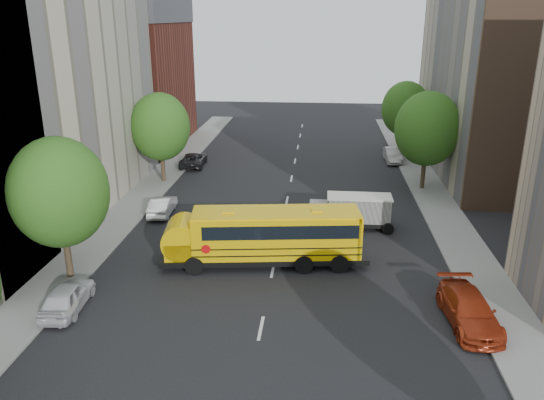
# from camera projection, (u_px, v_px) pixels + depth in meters

# --- Properties ---
(ground) EXTENTS (120.00, 120.00, 0.00)m
(ground) POSITION_uv_depth(u_px,v_px,m) (276.00, 255.00, 31.98)
(ground) COLOR black
(ground) RESTS_ON ground
(sidewalk_left) EXTENTS (3.00, 80.00, 0.12)m
(sidewalk_left) POSITION_uv_depth(u_px,v_px,m) (121.00, 218.00, 37.68)
(sidewalk_left) COLOR slate
(sidewalk_left) RESTS_ON ground
(sidewalk_right) EXTENTS (3.00, 80.00, 0.12)m
(sidewalk_right) POSITION_uv_depth(u_px,v_px,m) (452.00, 229.00, 35.65)
(sidewalk_right) COLOR slate
(sidewalk_right) RESTS_ON ground
(lane_markings) EXTENTS (0.15, 64.00, 0.01)m
(lane_markings) POSITION_uv_depth(u_px,v_px,m) (287.00, 201.00, 41.38)
(lane_markings) COLOR silver
(lane_markings) RESTS_ON ground
(building_left_cream) EXTENTS (10.00, 26.00, 20.00)m
(building_left_cream) POSITION_uv_depth(u_px,v_px,m) (20.00, 73.00, 35.93)
(building_left_cream) COLOR beige
(building_left_cream) RESTS_ON ground
(building_left_redbrick) EXTENTS (10.00, 15.00, 13.00)m
(building_left_redbrick) POSITION_uv_depth(u_px,v_px,m) (134.00, 85.00, 57.77)
(building_left_redbrick) COLOR maroon
(building_left_redbrick) RESTS_ON ground
(building_right_far) EXTENTS (10.00, 22.00, 18.00)m
(building_right_far) POSITION_uv_depth(u_px,v_px,m) (501.00, 72.00, 46.25)
(building_right_far) COLOR tan
(building_right_far) RESTS_ON ground
(street_tree_1) EXTENTS (5.12, 5.12, 7.90)m
(street_tree_1) POSITION_uv_depth(u_px,v_px,m) (59.00, 193.00, 27.56)
(street_tree_1) COLOR #38281C
(street_tree_1) RESTS_ON ground
(street_tree_2) EXTENTS (4.99, 4.99, 7.71)m
(street_tree_2) POSITION_uv_depth(u_px,v_px,m) (160.00, 127.00, 44.53)
(street_tree_2) COLOR #38281C
(street_tree_2) RESTS_ON ground
(street_tree_4) EXTENTS (5.25, 5.25, 8.10)m
(street_tree_4) POSITION_uv_depth(u_px,v_px,m) (427.00, 129.00, 42.51)
(street_tree_4) COLOR #38281C
(street_tree_4) RESTS_ON ground
(street_tree_5) EXTENTS (4.86, 4.86, 7.51)m
(street_tree_5) POSITION_uv_depth(u_px,v_px,m) (406.00, 109.00, 53.92)
(street_tree_5) COLOR #38281C
(street_tree_5) RESTS_ON ground
(school_bus) EXTENTS (12.03, 4.15, 3.33)m
(school_bus) POSITION_uv_depth(u_px,v_px,m) (262.00, 234.00, 30.24)
(school_bus) COLOR black
(school_bus) RESTS_ON ground
(safari_truck) EXTENTS (5.36, 2.03, 2.28)m
(safari_truck) POSITION_uv_depth(u_px,v_px,m) (352.00, 211.00, 35.77)
(safari_truck) COLOR black
(safari_truck) RESTS_ON ground
(parked_car_0) EXTENTS (1.91, 4.18, 1.39)m
(parked_car_0) POSITION_uv_depth(u_px,v_px,m) (67.00, 297.00, 25.82)
(parked_car_0) COLOR silver
(parked_car_0) RESTS_ON ground
(parked_car_1) EXTENTS (1.59, 4.02, 1.30)m
(parked_car_1) POSITION_uv_depth(u_px,v_px,m) (162.00, 206.00, 38.36)
(parked_car_1) COLOR silver
(parked_car_1) RESTS_ON ground
(parked_car_2) EXTENTS (2.37, 4.72, 1.28)m
(parked_car_2) POSITION_uv_depth(u_px,v_px,m) (194.00, 159.00, 50.76)
(parked_car_2) COLOR black
(parked_car_2) RESTS_ON ground
(parked_car_3) EXTENTS (2.42, 5.18, 1.46)m
(parked_car_3) POSITION_uv_depth(u_px,v_px,m) (469.00, 310.00, 24.60)
(parked_car_3) COLOR maroon
(parked_car_3) RESTS_ON ground
(parked_car_5) EXTENTS (1.56, 4.15, 1.35)m
(parked_car_5) POSITION_uv_depth(u_px,v_px,m) (393.00, 155.00, 52.18)
(parked_car_5) COLOR #9E9D98
(parked_car_5) RESTS_ON ground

